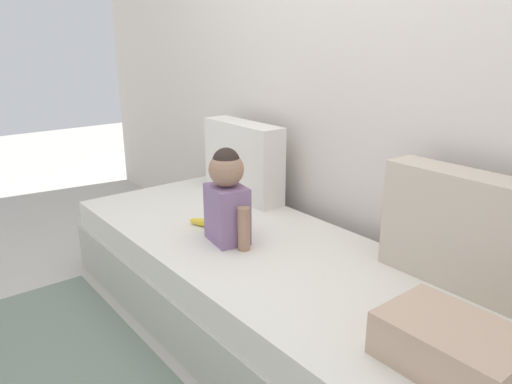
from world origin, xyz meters
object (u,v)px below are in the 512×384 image
Objects in this scene: throw_pillow_left at (243,160)px; banana at (204,223)px; throw_pillow_right at (458,229)px; toddler at (227,196)px; folded_blanket at (452,346)px; couch at (269,291)px.

banana is at bearing -60.01° from throw_pillow_left.
throw_pillow_left is at bearing 119.99° from banana.
throw_pillow_right and toddler have the same top height.
throw_pillow_left is at bearing 136.40° from toddler.
throw_pillow_left is 1.72m from folded_blanket.
couch is 14.61× the size of banana.
folded_blanket is at bearing -1.40° from banana.
throw_pillow_right is at bearing 0.00° from throw_pillow_left.
folded_blanket is (1.39, -0.03, 0.05)m from banana.
throw_pillow_left and toddler have the same top height.
folded_blanket reaches higher than banana.
toddler is 2.66× the size of banana.
couch is 0.49m from toddler.
toddler is (-0.20, -0.09, 0.44)m from couch.
toddler is 0.30m from banana.
couch is 6.21× the size of folded_blanket.
couch is 1.01m from folded_blanket.
banana is 0.42× the size of folded_blanket.
throw_pillow_right is (1.37, 0.00, -0.00)m from throw_pillow_left.
throw_pillow_right is at bearing 28.20° from couch.
banana is (0.26, -0.45, -0.21)m from throw_pillow_left.
toddler reaches higher than folded_blanket.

